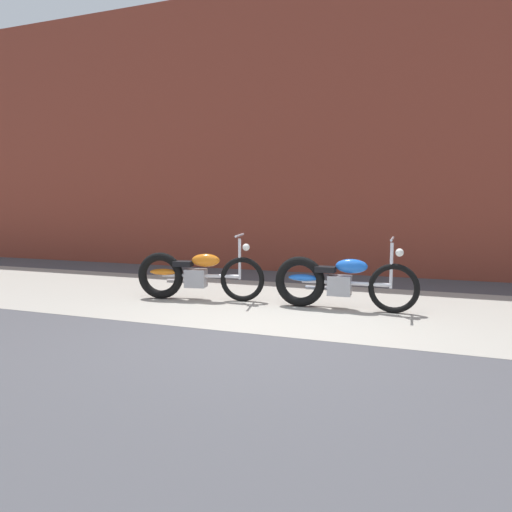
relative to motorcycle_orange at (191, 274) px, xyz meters
name	(u,v)px	position (x,y,z in m)	size (l,w,h in m)	color
ground_plane	(263,335)	(1.70, -1.49, -0.40)	(80.00, 80.00, 0.00)	#47474C
sidewalk_slab	(302,304)	(1.70, 0.26, -0.40)	(36.00, 3.50, 0.01)	#9E998E
brick_building_wall	(344,129)	(1.70, 3.71, 2.65)	(36.00, 0.50, 6.10)	brown
motorcycle_orange	(191,274)	(0.00, 0.00, 0.00)	(1.99, 0.65, 1.03)	black
motorcycle_blue	(334,281)	(2.20, 0.11, 0.00)	(2.01, 0.58, 1.03)	black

